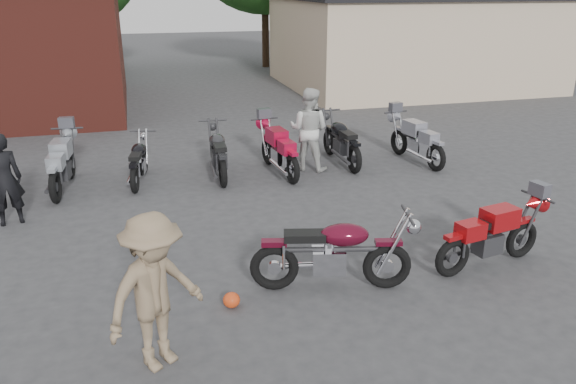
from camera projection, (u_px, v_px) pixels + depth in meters
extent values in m
plane|color=#333335|center=(342.00, 279.00, 8.19)|extent=(90.00, 90.00, 0.00)
cube|color=#C4A68C|center=(409.00, 43.00, 23.23)|extent=(10.00, 8.00, 3.50)
ellipsoid|color=red|center=(231.00, 300.00, 7.45)|extent=(0.24, 0.24, 0.21)
imported|color=black|center=(4.00, 179.00, 9.80)|extent=(0.70, 0.56, 1.68)
imported|color=silver|center=(309.00, 129.00, 12.72)|extent=(1.16, 1.11, 1.89)
imported|color=#856E52|center=(155.00, 293.00, 6.06)|extent=(1.37, 1.21, 1.84)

